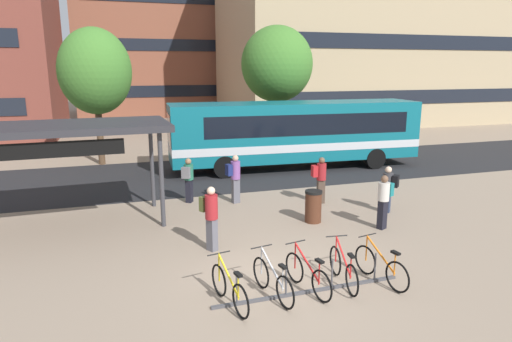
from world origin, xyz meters
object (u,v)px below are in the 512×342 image
object	(u,v)px
commuter_red_pack_0	(320,177)
commuter_teal_pack_2	(384,198)
city_bus	(294,132)
commuter_grey_pack_4	(188,177)
parked_bicycle_yellow_0	(229,289)
parked_bicycle_silver_1	(273,281)
parked_bicycle_red_3	(343,269)
street_tree_0	(277,64)
commuter_navy_pack_5	(235,176)
parked_bicycle_orange_4	(381,267)
commuter_olive_pack_3	(211,214)
commuter_black_pack_1	(389,186)
trash_bin	(313,206)
transit_shelter	(56,131)
street_tree_1	(95,72)
parked_bicycle_red_2	(308,275)

from	to	relation	value
commuter_red_pack_0	commuter_teal_pack_2	world-z (taller)	commuter_red_pack_0
city_bus	commuter_grey_pack_4	distance (m)	7.25
parked_bicycle_yellow_0	parked_bicycle_silver_1	world-z (taller)	same
parked_bicycle_red_3	street_tree_0	size ratio (longest dim) A/B	0.24
commuter_navy_pack_5	commuter_red_pack_0	bearing A→B (deg)	-29.91
parked_bicycle_orange_4	commuter_red_pack_0	bearing A→B (deg)	-23.69
commuter_olive_pack_3	street_tree_0	bearing A→B (deg)	124.33
parked_bicycle_orange_4	commuter_black_pack_1	distance (m)	5.40
commuter_black_pack_1	trash_bin	bearing A→B (deg)	49.16
commuter_navy_pack_5	commuter_teal_pack_2	bearing A→B (deg)	-59.11
parked_bicycle_orange_4	street_tree_0	size ratio (longest dim) A/B	0.24
commuter_olive_pack_3	transit_shelter	bearing A→B (deg)	-158.11
city_bus	transit_shelter	world-z (taller)	city_bus
street_tree_1	commuter_black_pack_1	bearing A→B (deg)	-49.83
city_bus	commuter_red_pack_0	world-z (taller)	city_bus
city_bus	parked_bicycle_red_3	size ratio (longest dim) A/B	7.07
commuter_teal_pack_2	commuter_grey_pack_4	xyz separation A→B (m)	(-5.21, 4.48, -0.03)
parked_bicycle_red_2	commuter_olive_pack_3	xyz separation A→B (m)	(-1.53, 2.89, 0.64)
parked_bicycle_orange_4	commuter_navy_pack_5	size ratio (longest dim) A/B	0.96
commuter_black_pack_1	commuter_olive_pack_3	world-z (taller)	commuter_olive_pack_3
commuter_olive_pack_3	street_tree_1	distance (m)	13.40
transit_shelter	parked_bicycle_orange_4	bearing A→B (deg)	-43.34
commuter_black_pack_1	transit_shelter	bearing A→B (deg)	36.40
parked_bicycle_silver_1	trash_bin	world-z (taller)	trash_bin
parked_bicycle_red_2	commuter_navy_pack_5	distance (m)	6.93
parked_bicycle_red_3	commuter_olive_pack_3	world-z (taller)	commuter_olive_pack_3
parked_bicycle_yellow_0	commuter_teal_pack_2	bearing A→B (deg)	-73.05
parked_bicycle_red_3	street_tree_1	size ratio (longest dim) A/B	0.25
commuter_black_pack_1	parked_bicycle_red_2	bearing A→B (deg)	87.88
parked_bicycle_red_2	city_bus	bearing A→B (deg)	-32.34
city_bus	street_tree_0	bearing A→B (deg)	-96.12
city_bus	commuter_navy_pack_5	world-z (taller)	city_bus
city_bus	commuter_navy_pack_5	xyz separation A→B (m)	(-4.24, -4.78, -0.76)
parked_bicycle_orange_4	trash_bin	distance (m)	4.27
commuter_navy_pack_5	street_tree_0	size ratio (longest dim) A/B	0.25
parked_bicycle_yellow_0	parked_bicycle_red_2	distance (m)	1.79
trash_bin	street_tree_1	world-z (taller)	street_tree_1
parked_bicycle_yellow_0	city_bus	bearing A→B (deg)	-39.48
commuter_olive_pack_3	commuter_navy_pack_5	xyz separation A→B (m)	(1.72, 4.00, -0.00)
parked_bicycle_yellow_0	trash_bin	distance (m)	5.71
parked_bicycle_red_3	commuter_grey_pack_4	bearing A→B (deg)	24.27
parked_bicycle_silver_1	commuter_olive_pack_3	bearing A→B (deg)	3.14
parked_bicycle_red_3	street_tree_1	xyz separation A→B (m)	(-5.47, 15.39, 4.24)
trash_bin	street_tree_0	world-z (taller)	street_tree_0
commuter_black_pack_1	street_tree_0	size ratio (longest dim) A/B	0.22
parked_bicycle_yellow_0	commuter_black_pack_1	size ratio (longest dim) A/B	1.07
commuter_teal_pack_2	street_tree_0	bearing A→B (deg)	-121.25
parked_bicycle_red_3	transit_shelter	bearing A→B (deg)	53.45
parked_bicycle_red_3	commuter_navy_pack_5	world-z (taller)	commuter_navy_pack_5
commuter_navy_pack_5	transit_shelter	bearing A→B (deg)	176.14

